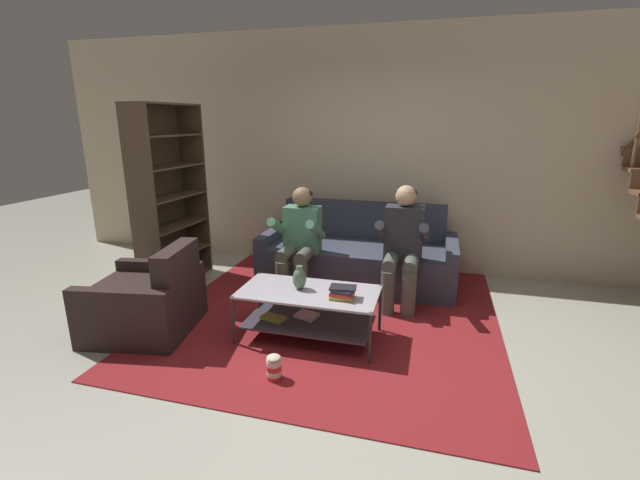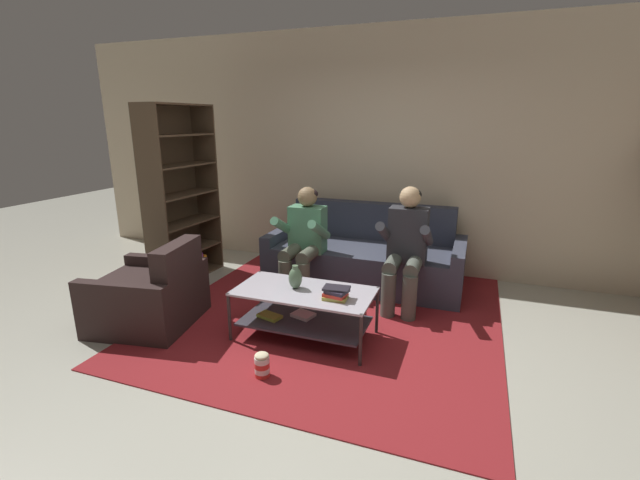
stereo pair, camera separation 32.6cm
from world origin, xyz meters
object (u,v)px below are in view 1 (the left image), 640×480
person_seated_right (403,242)px  popcorn_tub (274,368)px  person_seated_left (299,237)px  book_stack (343,292)px  vase (299,278)px  couch (358,257)px  bookshelf (167,213)px  armchair (147,302)px  coffee_table (308,307)px

person_seated_right → popcorn_tub: 1.87m
popcorn_tub → person_seated_right: bearing=64.5°
person_seated_left → book_stack: size_ratio=5.22×
vase → popcorn_tub: vase is taller
couch → popcorn_tub: 2.18m
bookshelf → armchair: (0.51, -1.15, -0.55)m
person_seated_left → armchair: 1.62m
person_seated_left → armchair: (-1.06, -1.18, -0.37)m
vase → coffee_table: bearing=-13.4°
bookshelf → person_seated_left: bearing=1.1°
coffee_table → bookshelf: size_ratio=0.59×
vase → armchair: (-1.35, -0.26, -0.27)m
book_stack → bookshelf: bearing=156.6°
couch → armchair: (-1.60, -1.73, -0.02)m
person_seated_left → bookshelf: 1.58m
person_seated_right → coffee_table: size_ratio=1.03×
couch → book_stack: couch is taller
bookshelf → armchair: size_ratio=2.06×
person_seated_right → popcorn_tub: size_ratio=6.13×
person_seated_right → armchair: bearing=-151.1°
person_seated_left → bookshelf: bearing=-178.9°
bookshelf → popcorn_tub: size_ratio=10.13×
coffee_table → bookshelf: bookshelf is taller
coffee_table → book_stack: (0.32, -0.08, 0.20)m
bookshelf → armchair: 1.37m
coffee_table → vase: vase is taller
popcorn_tub → book_stack: bearing=57.6°
couch → coffee_table: couch is taller
couch → bookshelf: bookshelf is taller
person_seated_left → popcorn_tub: 1.72m
person_seated_left → armchair: bearing=-131.9°
person_seated_left → bookshelf: bookshelf is taller
bookshelf → armchair: bookshelf is taller
vase → book_stack: size_ratio=0.93×
person_seated_left → popcorn_tub: (0.32, -1.60, -0.54)m
person_seated_left → vase: size_ratio=5.60×
book_stack → armchair: bearing=-174.5°
bookshelf → person_seated_right: bearing=0.8°
couch → person_seated_right: bearing=-45.6°
armchair → popcorn_tub: bearing=-17.2°
person_seated_right → coffee_table: (-0.71, -0.94, -0.37)m
couch → book_stack: size_ratio=9.92×
person_seated_left → book_stack: 1.23m
vase → popcorn_tub: size_ratio=1.04×
person_seated_left → bookshelf: size_ratio=0.57×
coffee_table → vase: size_ratio=5.70×
couch → book_stack: (0.15, -1.57, 0.20)m
vase → bookshelf: size_ratio=0.10×
person_seated_right → armchair: size_ratio=1.25×
vase → book_stack: bearing=-13.5°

